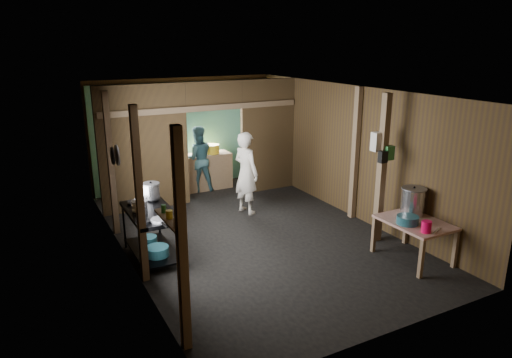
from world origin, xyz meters
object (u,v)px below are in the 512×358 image
prep_table (413,240)px  cook (246,173)px  stove_pot_large (151,192)px  pink_bucket (426,227)px  yellow_tub (211,149)px  gas_range (152,235)px  stock_pot (413,202)px

prep_table → cook: size_ratio=0.66×
prep_table → stove_pot_large: (-3.54, 2.52, 0.64)m
pink_bucket → cook: (-1.20, 3.60, 0.10)m
pink_bucket → cook: bearing=108.5°
prep_table → stove_pot_large: size_ratio=3.64×
prep_table → yellow_tub: size_ratio=2.94×
prep_table → yellow_tub: yellow_tub is taller
stove_pot_large → cook: (2.14, 0.68, -0.12)m
gas_range → stock_pot: size_ratio=2.97×
gas_range → stock_pot: 4.29m
cook → stove_pot_large: bearing=92.1°
stock_pot → yellow_tub: size_ratio=1.25×
stock_pot → prep_table: bearing=-126.6°
gas_range → prep_table: size_ratio=1.27×
pink_bucket → gas_range: bearing=146.0°
stove_pot_large → cook: size_ratio=0.18×
yellow_tub → cook: cook is taller
yellow_tub → cook: (-0.03, -1.91, -0.11)m
prep_table → stove_pot_large: stove_pot_large is taller
gas_range → yellow_tub: yellow_tub is taller
prep_table → pink_bucket: bearing=-116.1°
gas_range → stove_pot_large: (0.17, 0.55, 0.55)m
gas_range → stock_pot: stock_pot is taller
gas_range → pink_bucket: (3.52, -2.37, 0.33)m
gas_range → prep_table: gas_range is taller
gas_range → prep_table: 4.20m
prep_table → cook: cook is taller
stock_pot → pink_bucket: (-0.39, -0.66, -0.13)m
stove_pot_large → yellow_tub: (2.17, 2.59, -0.01)m
stock_pot → gas_range: bearing=156.3°
prep_table → stove_pot_large: bearing=144.5°
stock_pot → pink_bucket: bearing=-120.6°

